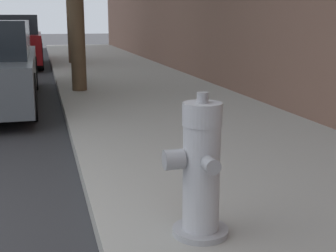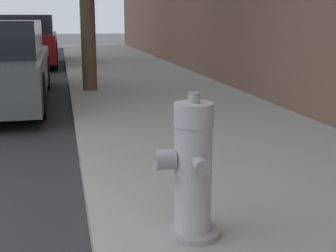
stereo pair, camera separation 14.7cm
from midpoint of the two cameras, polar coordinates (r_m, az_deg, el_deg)
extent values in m
cube|color=#99968E|center=(3.35, 15.99, -10.25)|extent=(2.90, 40.00, 0.13)
cylinder|color=#97979C|center=(2.80, 2.42, -12.63)|extent=(0.33, 0.33, 0.04)
cylinder|color=#B2B2B7|center=(2.68, 2.49, -6.35)|extent=(0.21, 0.21, 0.62)
cylinder|color=#B2B2B7|center=(2.58, 2.57, 1.45)|extent=(0.22, 0.22, 0.13)
cylinder|color=#97979C|center=(2.56, 2.59, 3.49)|extent=(0.06, 0.06, 0.06)
cylinder|color=#97979C|center=(2.50, 3.57, -4.81)|extent=(0.09, 0.09, 0.09)
cylinder|color=#97979C|center=(2.78, 1.57, -2.95)|extent=(0.09, 0.09, 0.09)
cylinder|color=#97979C|center=(2.60, -0.90, -4.11)|extent=(0.11, 0.12, 0.12)
cylinder|color=black|center=(9.40, -16.68, 6.17)|extent=(0.20, 0.65, 0.65)
cylinder|color=black|center=(6.58, -17.19, 3.40)|extent=(0.20, 0.65, 0.65)
cube|color=maroon|center=(14.14, -19.14, 9.11)|extent=(1.81, 3.93, 0.73)
cube|color=black|center=(13.96, -19.37, 11.61)|extent=(1.66, 2.16, 0.51)
cylinder|color=black|center=(15.34, -15.70, 8.83)|extent=(0.20, 0.72, 0.72)
cylinder|color=black|center=(12.91, -15.74, 8.12)|extent=(0.20, 0.72, 0.72)
cylinder|color=brown|center=(8.26, -11.56, 12.30)|extent=(0.25, 0.25, 2.32)
cylinder|color=brown|center=(13.59, -11.96, 13.77)|extent=(0.30, 0.30, 2.94)
camera|label=1|loc=(0.07, -91.10, -0.26)|focal=50.00mm
camera|label=2|loc=(0.07, 88.90, 0.26)|focal=50.00mm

